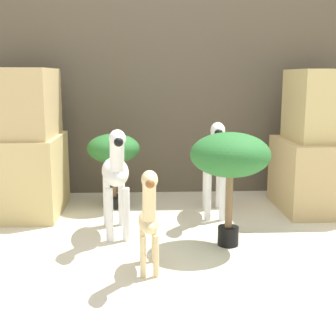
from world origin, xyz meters
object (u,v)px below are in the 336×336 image
(giraffe_figurine, at_px, (149,215))
(zebra_left, at_px, (116,173))
(potted_palm_front, at_px, (230,158))
(zebra_right, at_px, (215,161))
(potted_palm_back, at_px, (114,152))

(giraffe_figurine, bearing_deg, zebra_left, 108.61)
(giraffe_figurine, relative_size, potted_palm_front, 0.84)
(zebra_left, bearing_deg, potted_palm_front, -17.49)
(potted_palm_front, bearing_deg, zebra_right, 89.93)
(zebra_right, distance_m, potted_palm_back, 0.75)
(potted_palm_front, bearing_deg, zebra_left, 162.51)
(zebra_left, distance_m, potted_palm_front, 0.69)
(potted_palm_front, distance_m, potted_palm_back, 1.10)
(zebra_left, bearing_deg, potted_palm_back, 94.96)
(potted_palm_front, xyz_separation_m, potted_palm_back, (-0.70, 0.84, -0.10))
(zebra_right, relative_size, giraffe_figurine, 1.23)
(giraffe_figurine, height_order, potted_palm_front, potted_palm_front)
(giraffe_figurine, relative_size, potted_palm_back, 1.00)
(potted_palm_back, bearing_deg, potted_palm_front, -49.91)
(zebra_right, height_order, giraffe_figurine, zebra_right)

